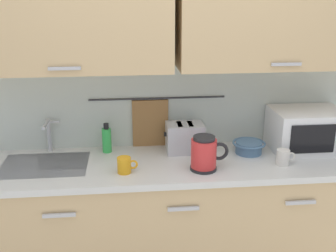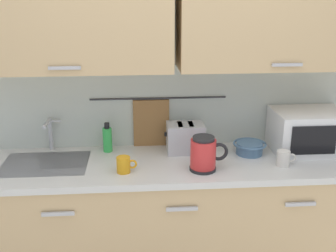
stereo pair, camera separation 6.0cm
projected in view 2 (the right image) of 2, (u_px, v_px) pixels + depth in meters
name	position (u px, v px, depth m)	size (l,w,h in m)	color
counter_unit	(175.00, 223.00, 2.70)	(2.53, 0.64, 0.90)	tan
back_wall_assembly	(174.00, 55.00, 2.58)	(3.70, 0.41, 2.50)	silver
sink_faucet	(50.00, 130.00, 2.67)	(0.09, 0.17, 0.22)	#B2B5BA
microwave	(308.00, 131.00, 2.68)	(0.46, 0.35, 0.27)	white
electric_kettle	(204.00, 154.00, 2.40)	(0.23, 0.16, 0.21)	black
dish_soap_bottle	(107.00, 139.00, 2.68)	(0.06, 0.06, 0.20)	green
mug_near_sink	(124.00, 165.00, 2.39)	(0.12, 0.08, 0.09)	orange
mixing_bowl	(249.00, 147.00, 2.65)	(0.21, 0.21, 0.08)	#4C7093
toaster	(185.00, 138.00, 2.68)	(0.26, 0.17, 0.19)	#B7BABF
mug_by_kettle	(284.00, 158.00, 2.48)	(0.12, 0.08, 0.09)	silver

